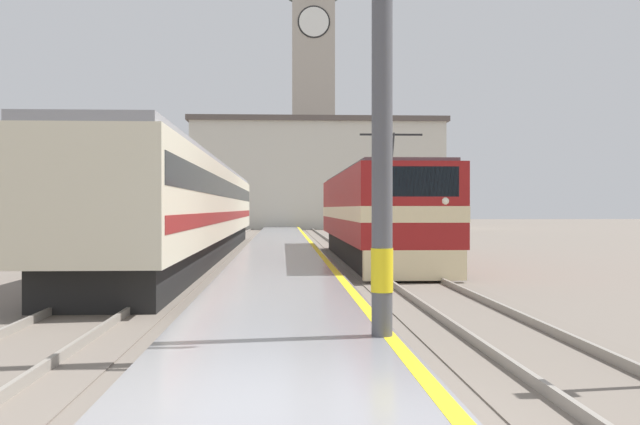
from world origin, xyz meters
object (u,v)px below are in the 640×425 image
locomotive_train (374,215)px  passenger_train (195,208)px  catenary_mast (387,33)px  clock_tower (313,85)px

locomotive_train → passenger_train: (-7.10, 2.74, 0.26)m
locomotive_train → catenary_mast: catenary_mast is taller
passenger_train → locomotive_train: bearing=-21.1°
catenary_mast → clock_tower: (1.91, 70.63, 10.90)m
passenger_train → clock_tower: size_ratio=1.23×
locomotive_train → clock_tower: 54.10m
catenary_mast → clock_tower: 71.49m
locomotive_train → passenger_train: 7.62m
locomotive_train → clock_tower: clock_tower is taller
passenger_train → catenary_mast: bearing=-76.6°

